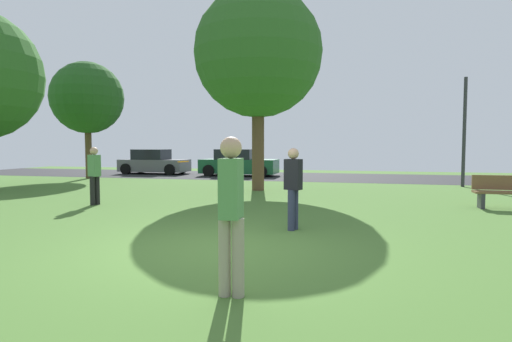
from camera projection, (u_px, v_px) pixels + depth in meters
The scene contains 12 objects.
ground_plane at pixel (217, 249), 6.90m from camera, with size 44.00×44.00×0.00m, color #47702D.
road_strip at pixel (315, 177), 22.40m from camera, with size 44.00×6.40×0.01m, color #28282B.
maple_tree_far at pixel (258, 54), 15.50m from camera, with size 4.81×4.81×7.58m.
oak_tree_right at pixel (87, 98), 21.21m from camera, with size 3.65×3.65×5.97m.
person_thrower at pixel (94, 173), 11.89m from camera, with size 0.37×0.31×1.67m.
person_catcher at pixel (293, 185), 8.37m from camera, with size 0.37×0.31×1.66m.
person_bystander at pixel (231, 208), 4.66m from camera, with size 0.30×0.33×1.82m.
frisbee_disc at pixel (183, 162), 9.98m from camera, with size 0.30×0.30×0.04m.
parked_car_grey at pixel (154, 163), 24.80m from camera, with size 4.02×1.93×1.46m.
parked_car_green at pixel (238, 164), 23.21m from camera, with size 4.24×2.03×1.49m.
park_bench at pixel (505, 192), 11.17m from camera, with size 1.60×0.45×0.90m.
street_lamp_post at pixel (464, 132), 17.02m from camera, with size 0.14×0.14×4.50m, color #2D2D33.
Camera 1 is at (2.27, -6.45, 1.73)m, focal length 29.05 mm.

